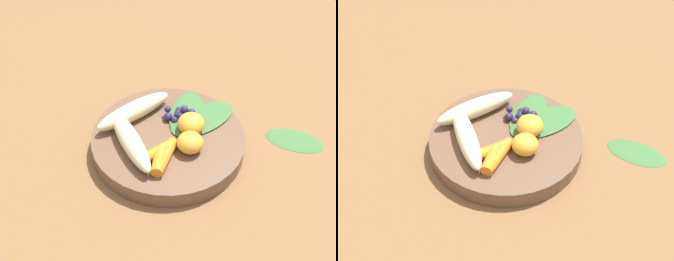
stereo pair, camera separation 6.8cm
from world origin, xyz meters
TOP-DOWN VIEW (x-y plane):
  - ground_plane at (0.00, 0.00)m, footprint 2.40×2.40m
  - bowl at (0.00, 0.00)m, footprint 0.25×0.25m
  - banana_peeled_left at (0.04, 0.05)m, footprint 0.12×0.12m
  - banana_peeled_right at (0.07, -0.02)m, footprint 0.10×0.14m
  - orange_segment_near at (-0.03, -0.02)m, footprint 0.04×0.04m
  - orange_segment_far at (-0.04, 0.02)m, footprint 0.04×0.04m
  - carrot_front at (0.00, 0.05)m, footprint 0.04×0.05m
  - carrot_mid_left at (-0.01, 0.07)m, footprint 0.03×0.05m
  - carrot_mid_right at (-0.02, 0.05)m, footprint 0.02×0.06m
  - blueberry_pile at (-0.01, -0.04)m, footprint 0.05×0.05m
  - kale_leaf_left at (-0.04, -0.06)m, footprint 0.12×0.14m
  - kale_leaf_right at (-0.01, -0.06)m, footprint 0.06×0.12m
  - kale_leaf_stray at (-0.20, -0.09)m, footprint 0.10×0.05m

SIDE VIEW (x-z plane):
  - ground_plane at x=0.00m, z-range 0.00..0.00m
  - kale_leaf_stray at x=-0.20m, z-range 0.00..0.01m
  - bowl at x=0.00m, z-range 0.00..0.03m
  - kale_leaf_left at x=-0.04m, z-range 0.03..0.03m
  - kale_leaf_right at x=-0.01m, z-range 0.03..0.03m
  - carrot_mid_right at x=-0.02m, z-range 0.03..0.04m
  - carrot_front at x=0.00m, z-range 0.03..0.05m
  - blueberry_pile at x=-0.01m, z-range 0.02..0.05m
  - carrot_mid_left at x=-0.01m, z-range 0.03..0.05m
  - banana_peeled_left at x=0.04m, z-range 0.03..0.06m
  - banana_peeled_right at x=0.07m, z-range 0.03..0.06m
  - orange_segment_far at x=-0.04m, z-range 0.03..0.06m
  - orange_segment_near at x=-0.03m, z-range 0.03..0.06m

